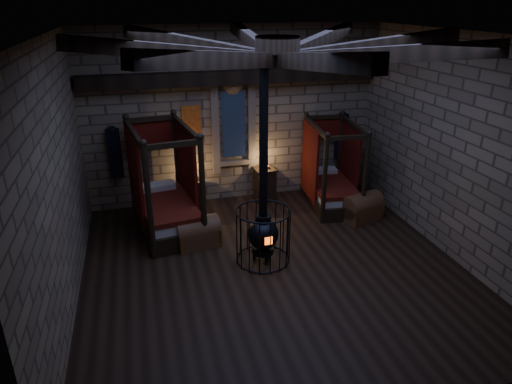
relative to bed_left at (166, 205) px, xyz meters
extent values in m
cube|color=black|center=(1.81, -2.14, -0.57)|extent=(7.00, 7.00, 0.01)
cube|color=#847054|center=(1.81, 1.36, 1.53)|extent=(7.00, 0.02, 4.20)
cube|color=#847054|center=(1.81, -5.64, 1.53)|extent=(7.00, 0.02, 4.20)
cube|color=#847054|center=(-1.69, -2.14, 1.53)|extent=(0.02, 7.00, 4.20)
cube|color=#847054|center=(5.31, -2.14, 1.53)|extent=(0.02, 7.00, 4.20)
cube|color=black|center=(1.81, -2.14, 3.63)|extent=(7.00, 7.00, 0.01)
cube|color=black|center=(1.81, 1.18, 2.48)|extent=(6.86, 0.35, 0.30)
cylinder|color=black|center=(1.81, -2.14, 3.48)|extent=(0.70, 0.70, 0.25)
cube|color=black|center=(1.81, 1.31, 1.33)|extent=(0.55, 0.04, 1.60)
cube|color=maroon|center=(0.81, 1.32, 1.53)|extent=(0.45, 0.03, 0.65)
cube|color=black|center=(-0.99, 1.20, 0.88)|extent=(0.30, 0.10, 1.15)
cube|color=black|center=(4.61, 1.20, 0.88)|extent=(0.30, 0.10, 1.15)
cube|color=black|center=(0.01, -0.09, -0.38)|extent=(1.43, 2.32, 0.38)
cube|color=beige|center=(0.01, -0.09, -0.09)|extent=(1.28, 2.14, 0.23)
cube|color=#641A0D|center=(0.01, -0.09, 0.06)|extent=(1.35, 2.19, 0.10)
cube|color=beige|center=(-0.10, 0.70, 0.16)|extent=(0.78, 0.47, 0.15)
cube|color=#580F07|center=(-0.14, 0.98, 1.37)|extent=(1.15, 0.22, 0.58)
cylinder|color=black|center=(-0.36, -1.20, 0.58)|extent=(0.12, 0.12, 2.31)
cylinder|color=black|center=(-0.66, 0.88, 0.58)|extent=(0.12, 0.12, 2.31)
cylinder|color=black|center=(0.68, -1.05, 0.58)|extent=(0.12, 0.12, 2.31)
cylinder|color=black|center=(0.38, 1.03, 0.58)|extent=(0.12, 0.12, 2.31)
cube|color=#580F07|center=(-0.58, 0.15, 0.64)|extent=(0.29, 1.57, 2.04)
cube|color=#580F07|center=(0.52, 0.30, 0.64)|extent=(0.29, 1.57, 2.04)
cube|color=black|center=(3.99, 0.25, -0.40)|extent=(1.22, 2.03, 0.33)
cube|color=beige|center=(3.99, 0.25, -0.15)|extent=(1.09, 1.87, 0.20)
cube|color=#641A0D|center=(3.99, 0.25, -0.02)|extent=(1.15, 1.91, 0.09)
cube|color=beige|center=(4.07, 0.95, 0.08)|extent=(0.68, 0.40, 0.13)
cube|color=#580F07|center=(4.10, 1.19, 1.14)|extent=(1.01, 0.17, 0.51)
cylinder|color=black|center=(3.42, -0.61, 0.45)|extent=(0.10, 0.10, 2.03)
cylinder|color=black|center=(3.64, 1.22, 0.45)|extent=(0.10, 0.10, 2.03)
cylinder|color=black|center=(4.34, -0.72, 0.45)|extent=(0.10, 0.10, 2.03)
cylinder|color=black|center=(4.55, 1.11, 0.45)|extent=(0.10, 0.10, 2.03)
cube|color=#580F07|center=(3.53, 0.58, 0.49)|extent=(0.22, 1.38, 1.80)
cube|color=#580F07|center=(4.51, 0.47, 0.49)|extent=(0.22, 1.38, 1.80)
cube|color=brown|center=(0.54, -0.91, -0.39)|extent=(0.95, 0.66, 0.36)
cylinder|color=brown|center=(0.54, -0.91, -0.21)|extent=(0.95, 0.66, 0.53)
cube|color=#B09236|center=(0.14, -0.97, -0.39)|extent=(0.14, 0.56, 0.38)
cube|color=#B09236|center=(0.94, -0.85, -0.39)|extent=(0.14, 0.56, 0.38)
cube|color=brown|center=(4.36, -0.67, -0.39)|extent=(1.01, 0.79, 0.37)
cylinder|color=brown|center=(4.36, -0.67, -0.20)|extent=(1.01, 0.79, 0.54)
cube|color=#B09236|center=(3.97, -0.79, -0.39)|extent=(0.22, 0.55, 0.39)
cube|color=#B09236|center=(4.75, -0.54, -0.39)|extent=(0.22, 0.55, 0.39)
cube|color=black|center=(0.69, 0.97, -0.23)|extent=(0.50, 0.48, 0.69)
cube|color=black|center=(0.69, 0.97, 0.14)|extent=(0.54, 0.53, 0.04)
cylinder|color=#B09236|center=(0.69, 0.97, 0.24)|extent=(0.10, 0.10, 0.16)
cube|color=black|center=(2.52, 1.00, -0.18)|extent=(0.49, 0.47, 0.78)
cube|color=black|center=(2.52, 1.00, 0.24)|extent=(0.54, 0.52, 0.04)
cube|color=brown|center=(2.52, 1.00, 0.30)|extent=(0.21, 0.15, 0.06)
cylinder|color=black|center=(1.68, -1.84, -0.34)|extent=(0.42, 0.42, 0.11)
sphere|color=black|center=(1.68, -1.84, 0.01)|extent=(0.59, 0.59, 0.59)
cylinder|color=black|center=(1.68, -1.84, 0.33)|extent=(0.30, 0.30, 0.15)
cube|color=#FF5914|center=(1.71, -2.12, 0.01)|extent=(0.15, 0.04, 0.15)
cylinder|color=black|center=(1.68, -1.84, 1.93)|extent=(0.16, 0.16, 3.10)
torus|color=black|center=(1.68, -1.84, -0.53)|extent=(1.05, 1.05, 0.03)
torus|color=black|center=(1.68, -1.84, 0.49)|extent=(1.05, 1.05, 0.03)
camera|label=1|loc=(-0.39, -9.21, 4.13)|focal=32.00mm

